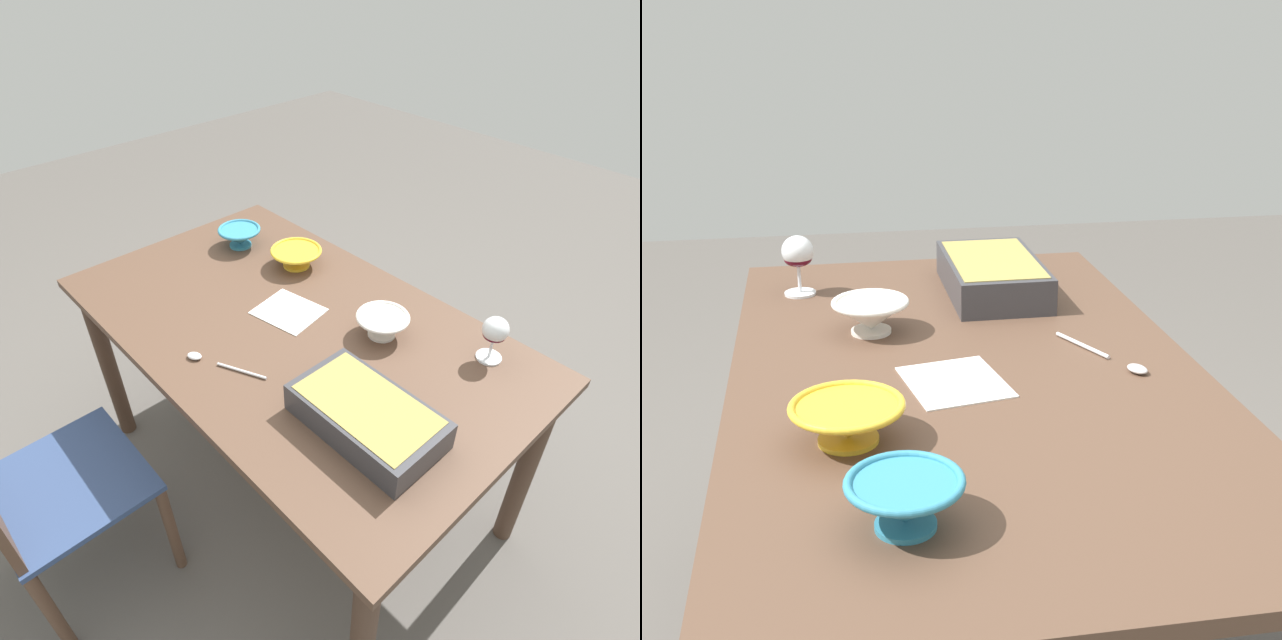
{
  "view_description": "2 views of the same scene",
  "coord_description": "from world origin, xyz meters",
  "views": [
    {
      "loc": [
        1.01,
        -0.82,
        1.78
      ],
      "look_at": [
        0.1,
        0.02,
        0.82
      ],
      "focal_mm": 30.04,
      "sensor_mm": 36.0,
      "label": 1
    },
    {
      "loc": [
        -1.5,
        0.27,
        1.42
      ],
      "look_at": [
        0.13,
        -0.01,
        0.81
      ],
      "focal_mm": 49.84,
      "sensor_mm": 36.0,
      "label": 2
    }
  ],
  "objects": [
    {
      "name": "dining_table",
      "position": [
        0.0,
        0.0,
        0.66
      ],
      "size": [
        1.48,
        0.87,
        0.76
      ],
      "color": "brown",
      "rests_on": "ground_plane"
    },
    {
      "name": "wine_glass",
      "position": [
        0.5,
        0.31,
        0.85
      ],
      "size": [
        0.07,
        0.07,
        0.14
      ],
      "color": "white",
      "rests_on": "dining_table"
    },
    {
      "name": "casserole_dish",
      "position": [
        0.44,
        -0.14,
        0.81
      ],
      "size": [
        0.37,
        0.21,
        0.08
      ],
      "color": "#38383D",
      "rests_on": "dining_table"
    },
    {
      "name": "mixing_bowl",
      "position": [
        0.22,
        0.16,
        0.8
      ],
      "size": [
        0.16,
        0.16,
        0.07
      ],
      "color": "white",
      "rests_on": "dining_table"
    },
    {
      "name": "small_bowl",
      "position": [
        -0.25,
        0.23,
        0.8
      ],
      "size": [
        0.18,
        0.18,
        0.07
      ],
      "color": "yellow",
      "rests_on": "dining_table"
    },
    {
      "name": "serving_bowl",
      "position": [
        -0.5,
        0.17,
        0.8
      ],
      "size": [
        0.16,
        0.16,
        0.07
      ],
      "color": "teal",
      "rests_on": "dining_table"
    },
    {
      "name": "serving_spoon",
      "position": [
        -0.02,
        -0.28,
        0.77
      ],
      "size": [
        0.24,
        0.12,
        0.01
      ],
      "color": "silver",
      "rests_on": "dining_table"
    },
    {
      "name": "napkin",
      "position": [
        -0.06,
        0.03,
        0.76
      ],
      "size": [
        0.22,
        0.2,
        0.0
      ],
      "primitive_type": "cube",
      "rotation": [
        0.0,
        0.0,
        0.18
      ],
      "color": "white",
      "rests_on": "dining_table"
    }
  ]
}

